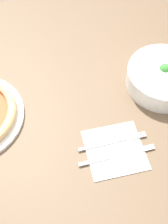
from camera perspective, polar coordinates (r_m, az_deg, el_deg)
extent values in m
plane|color=brown|center=(1.62, -1.79, -15.09)|extent=(8.00, 8.00, 0.00)
cube|color=brown|center=(0.94, -2.98, 0.60)|extent=(1.10, 1.07, 0.03)
cylinder|color=#4E3C2B|center=(1.63, 10.39, 9.27)|extent=(0.06, 0.06, 0.75)
cylinder|color=white|center=(0.98, 14.35, 6.12)|extent=(0.22, 0.22, 0.06)
torus|color=white|center=(0.96, 14.68, 7.17)|extent=(0.23, 0.23, 0.01)
ellipsoid|color=#998466|center=(0.96, 12.49, 6.48)|extent=(0.04, 0.04, 0.02)
sphere|color=#388433|center=(0.97, 14.56, 7.64)|extent=(0.03, 0.03, 0.03)
ellipsoid|color=yellow|center=(0.94, 10.89, 5.91)|extent=(0.04, 0.02, 0.02)
cube|color=white|center=(0.85, 5.66, -6.90)|extent=(0.15, 0.15, 0.00)
cube|color=silver|center=(0.85, 3.37, -5.92)|extent=(0.01, 0.14, 0.00)
cube|color=silver|center=(0.87, 9.60, -4.75)|extent=(0.00, 0.06, 0.00)
cube|color=silver|center=(0.88, 9.50, -4.52)|extent=(0.00, 0.06, 0.00)
cube|color=silver|center=(0.88, 9.41, -4.28)|extent=(0.00, 0.06, 0.00)
cube|color=silver|center=(0.88, 9.31, -4.05)|extent=(0.00, 0.06, 0.00)
cube|color=silver|center=(0.83, 1.86, -8.98)|extent=(0.01, 0.08, 0.01)
cube|color=silver|center=(0.85, 8.77, -7.20)|extent=(0.02, 0.13, 0.00)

